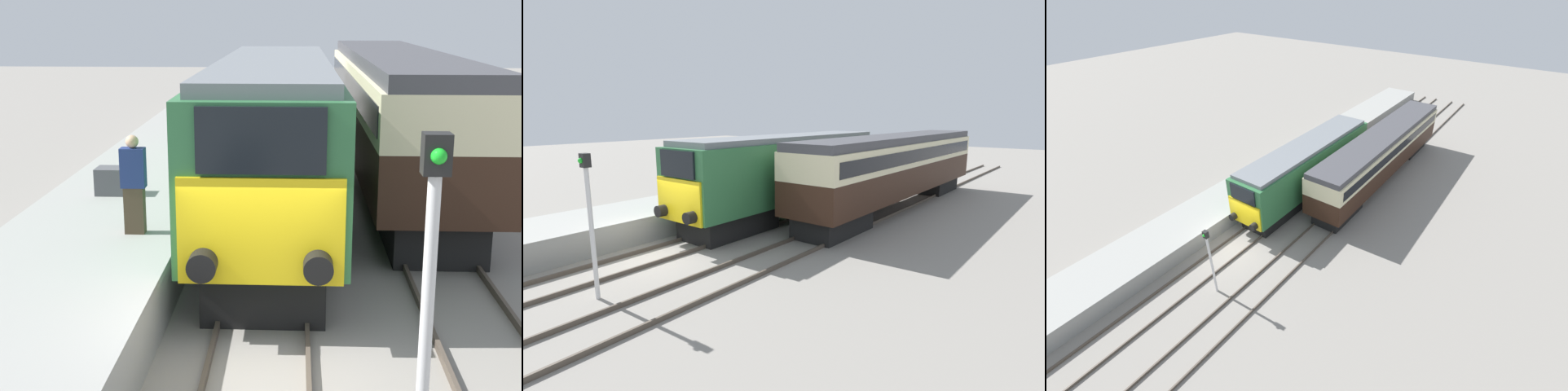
% 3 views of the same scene
% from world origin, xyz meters
% --- Properties ---
extents(ground_plane, '(120.00, 120.00, 0.00)m').
position_xyz_m(ground_plane, '(0.00, 0.00, 0.00)').
color(ground_plane, gray).
extents(platform_left, '(3.50, 50.00, 1.02)m').
position_xyz_m(platform_left, '(-3.30, 8.00, 0.51)').
color(platform_left, gray).
rests_on(platform_left, ground_plane).
extents(rails_near_track, '(1.51, 60.00, 0.14)m').
position_xyz_m(rails_near_track, '(0.00, 5.00, 0.07)').
color(rails_near_track, '#4C4238').
rests_on(rails_near_track, ground_plane).
extents(rails_far_track, '(1.50, 60.00, 0.14)m').
position_xyz_m(rails_far_track, '(3.40, 5.00, 0.07)').
color(rails_far_track, '#4C4238').
rests_on(rails_far_track, ground_plane).
extents(locomotive, '(2.70, 13.25, 3.96)m').
position_xyz_m(locomotive, '(0.00, 7.47, 2.19)').
color(locomotive, black).
rests_on(locomotive, ground_plane).
extents(passenger_carriage, '(2.75, 16.80, 3.87)m').
position_xyz_m(passenger_carriage, '(3.40, 12.49, 2.34)').
color(passenger_carriage, black).
rests_on(passenger_carriage, ground_plane).
extents(person_on_platform, '(0.44, 0.26, 1.82)m').
position_xyz_m(person_on_platform, '(-2.42, 3.49, 1.93)').
color(person_on_platform, '#473828').
rests_on(person_on_platform, platform_left).
extents(signal_post, '(0.24, 0.28, 3.96)m').
position_xyz_m(signal_post, '(1.70, -3.03, 2.35)').
color(signal_post, silver).
rests_on(signal_post, ground_plane).
extents(luggage_crate, '(0.70, 0.56, 0.60)m').
position_xyz_m(luggage_crate, '(-3.57, 6.41, 1.32)').
color(luggage_crate, '#4C4C51').
rests_on(luggage_crate, platform_left).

